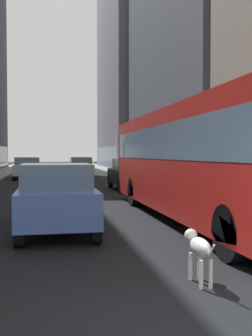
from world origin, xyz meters
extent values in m
plane|color=black|center=(0.00, 35.00, 0.00)|extent=(120.00, 120.00, 0.00)
cube|color=gray|center=(5.70, 35.00, 0.07)|extent=(2.40, 110.00, 0.15)
cube|color=slate|center=(-6.67, 45.71, 1.60)|extent=(0.08, 14.94, 2.40)
cube|color=slate|center=(7.10, 27.42, 1.60)|extent=(0.08, 18.08, 2.40)
cube|color=slate|center=(11.90, 48.68, 17.55)|extent=(11.18, 18.66, 35.10)
cube|color=slate|center=(6.33, 48.68, 1.60)|extent=(0.08, 16.79, 2.40)
cube|color=red|center=(2.80, 6.85, 1.67)|extent=(2.55, 11.50, 2.75)
cube|color=slate|center=(2.80, 6.85, 2.17)|extent=(2.57, 11.04, 0.90)
cube|color=black|center=(2.80, 12.55, 0.55)|extent=(2.55, 0.16, 0.44)
cylinder|color=black|center=(1.67, 10.40, 0.50)|extent=(0.30, 1.00, 1.00)
cylinder|color=black|center=(3.92, 10.40, 0.50)|extent=(0.30, 1.00, 1.00)
cylinder|color=black|center=(1.67, 2.70, 0.50)|extent=(0.30, 1.00, 1.00)
cube|color=silver|center=(1.34, 12.00, 2.50)|extent=(0.08, 0.24, 0.40)
cube|color=silver|center=(-2.80, 27.18, 0.70)|extent=(1.89, 4.53, 0.75)
cube|color=slate|center=(-2.80, 26.96, 1.35)|extent=(1.74, 2.04, 0.55)
cylinder|color=black|center=(-3.64, 29.03, 0.32)|extent=(0.22, 0.64, 0.64)
cylinder|color=black|center=(-1.96, 29.03, 0.32)|extent=(0.22, 0.64, 0.64)
cylinder|color=black|center=(-3.64, 25.33, 0.32)|extent=(0.22, 0.64, 0.64)
cylinder|color=black|center=(-1.96, 25.33, 0.32)|extent=(0.22, 0.64, 0.64)
cube|color=#4C6BB7|center=(-1.20, 6.24, 0.70)|extent=(1.74, 4.24, 0.75)
cube|color=slate|center=(-1.20, 6.03, 1.35)|extent=(1.60, 1.91, 0.55)
cylinder|color=black|center=(-1.96, 7.95, 0.32)|extent=(0.22, 0.64, 0.64)
cylinder|color=black|center=(-0.44, 7.95, 0.32)|extent=(0.22, 0.64, 0.64)
cylinder|color=black|center=(-1.96, 4.54, 0.32)|extent=(0.22, 0.64, 0.64)
cylinder|color=black|center=(-0.44, 4.54, 0.32)|extent=(0.22, 0.64, 0.64)
cube|color=black|center=(2.80, 16.68, 0.70)|extent=(1.70, 3.98, 0.75)
cube|color=slate|center=(2.80, 16.48, 1.35)|extent=(1.57, 1.79, 0.55)
cylinder|color=black|center=(2.06, 18.26, 0.32)|extent=(0.22, 0.64, 0.64)
cylinder|color=black|center=(3.54, 18.26, 0.32)|extent=(0.22, 0.64, 0.64)
cylinder|color=black|center=(2.06, 15.11, 0.32)|extent=(0.22, 0.64, 0.64)
cylinder|color=black|center=(3.54, 15.11, 0.32)|extent=(0.22, 0.64, 0.64)
cube|color=yellow|center=(1.20, 27.82, 0.70)|extent=(1.71, 4.39, 0.75)
cube|color=slate|center=(1.20, 27.60, 1.35)|extent=(1.57, 1.98, 0.55)
cylinder|color=black|center=(0.46, 29.60, 0.32)|extent=(0.22, 0.64, 0.64)
cylinder|color=black|center=(1.94, 29.60, 0.32)|extent=(0.22, 0.64, 0.64)
cylinder|color=black|center=(0.46, 26.04, 0.32)|extent=(0.22, 0.64, 0.64)
cylinder|color=black|center=(1.94, 26.04, 0.32)|extent=(0.22, 0.64, 0.64)
ellipsoid|color=white|center=(0.72, 1.71, 0.53)|extent=(0.22, 0.60, 0.26)
sphere|color=white|center=(0.72, 2.09, 0.62)|extent=(0.20, 0.20, 0.20)
sphere|color=black|center=(0.66, 2.11, 0.64)|extent=(0.07, 0.07, 0.07)
sphere|color=black|center=(0.78, 2.11, 0.64)|extent=(0.07, 0.07, 0.07)
cylinder|color=white|center=(0.72, 1.31, 0.58)|extent=(0.03, 0.16, 0.19)
cylinder|color=white|center=(0.65, 1.92, 0.20)|extent=(0.06, 0.06, 0.40)
cylinder|color=white|center=(0.79, 1.92, 0.20)|extent=(0.06, 0.06, 0.40)
cylinder|color=white|center=(0.65, 1.50, 0.20)|extent=(0.06, 0.06, 0.40)
cylinder|color=white|center=(0.79, 1.50, 0.20)|extent=(0.06, 0.06, 0.40)
sphere|color=black|center=(0.77, 1.81, 0.57)|extent=(0.04, 0.04, 0.04)
sphere|color=black|center=(0.66, 1.63, 0.55)|extent=(0.04, 0.04, 0.04)
sphere|color=black|center=(0.74, 1.53, 0.59)|extent=(0.04, 0.04, 0.04)
camera|label=1|loc=(-1.42, -3.62, 1.85)|focal=42.84mm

